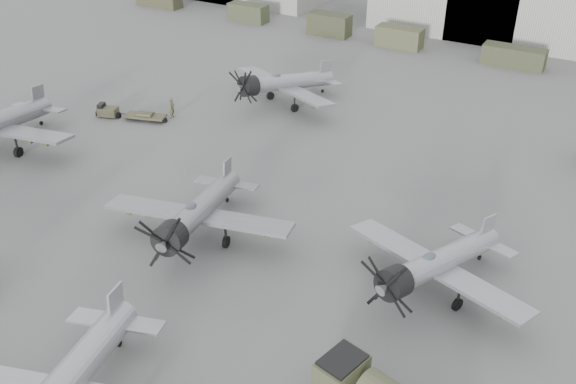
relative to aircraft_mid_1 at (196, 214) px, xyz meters
name	(u,v)px	position (x,y,z in m)	size (l,w,h in m)	color
ground	(191,331)	(4.49, -6.77, -2.24)	(220.00, 220.00, 0.00)	#565754
support_truck_1	(248,13)	(-23.94, 43.23, -1.11)	(5.14, 2.20, 2.26)	#3A402A
support_truck_2	(329,24)	(-12.22, 43.23, -0.93)	(5.17, 2.20, 2.61)	#363825
support_truck_3	(399,37)	(-3.18, 43.23, -1.08)	(5.32, 2.20, 2.31)	#48492F
support_truck_4	(514,57)	(9.85, 43.23, -1.19)	(6.56, 2.20, 2.10)	#373B26
aircraft_mid_1	(196,214)	(0.00, 0.00, 0.00)	(12.37, 11.14, 4.92)	gray
aircraft_mid_2	(434,265)	(14.60, 2.47, -0.10)	(11.72, 10.55, 4.70)	#95979D
aircraft_far_0	(281,83)	(-6.47, 21.67, -0.02)	(12.02, 10.86, 4.87)	#909398
tug_trailer	(122,113)	(-17.44, 12.17, -1.76)	(6.34, 2.98, 1.26)	#43412C
ground_crew	(172,108)	(-13.60, 14.51, -1.29)	(0.69, 0.45, 1.89)	#4A4B31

